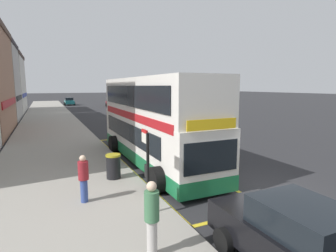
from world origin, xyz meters
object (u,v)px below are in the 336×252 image
at_px(parked_car_navy_across, 134,107).
at_px(pedestrian_waiting_near_sign, 152,216).
at_px(double_decker_bus, 152,123).
at_px(litter_bin, 113,166).
at_px(parked_car_teal_kerbside, 69,101).
at_px(parked_car_maroon_distant, 112,103).
at_px(bus_stop_sign, 147,165).
at_px(parked_car_black_far, 299,240).
at_px(pedestrian_further_back, 84,177).

relative_size(parked_car_navy_across, pedestrian_waiting_near_sign, 2.37).
xyz_separation_m(double_decker_bus, parked_car_navy_across, (7.16, 26.10, -1.26)).
bearing_deg(litter_bin, parked_car_teal_kerbside, 87.29).
bearing_deg(parked_car_maroon_distant, pedestrian_waiting_near_sign, -102.41).
distance_m(bus_stop_sign, parked_car_teal_kerbside, 53.38).
bearing_deg(bus_stop_sign, parked_car_maroon_distant, 78.23).
height_order(parked_car_black_far, litter_bin, parked_car_black_far).
height_order(bus_stop_sign, parked_car_navy_across, bus_stop_sign).
distance_m(bus_stop_sign, pedestrian_further_back, 2.39).
distance_m(bus_stop_sign, parked_car_maroon_distant, 46.14).
relative_size(parked_car_black_far, parked_car_maroon_distant, 1.00).
relative_size(parked_car_maroon_distant, pedestrian_further_back, 2.62).
relative_size(bus_stop_sign, parked_car_navy_across, 0.61).
bearing_deg(parked_car_black_far, pedestrian_further_back, 122.40).
distance_m(parked_car_teal_kerbside, parked_car_black_far, 57.09).
bearing_deg(parked_car_black_far, parked_car_maroon_distant, 79.66).
xyz_separation_m(double_decker_bus, pedestrian_waiting_near_sign, (-3.00, -7.65, -0.96)).
bearing_deg(pedestrian_further_back, parked_car_navy_across, 69.65).
height_order(parked_car_navy_across, parked_car_teal_kerbside, same).
bearing_deg(bus_stop_sign, parked_car_black_far, -62.19).
bearing_deg(bus_stop_sign, parked_car_navy_across, 73.30).
height_order(bus_stop_sign, parked_car_black_far, bus_stop_sign).
distance_m(double_decker_bus, litter_bin, 3.57).
relative_size(parked_car_navy_across, litter_bin, 4.10).
distance_m(pedestrian_further_back, litter_bin, 2.44).
relative_size(parked_car_navy_across, parked_car_maroon_distant, 1.00).
relative_size(double_decker_bus, parked_car_maroon_distant, 2.62).
xyz_separation_m(parked_car_teal_kerbside, parked_car_maroon_distant, (7.26, -8.17, 0.00)).
bearing_deg(litter_bin, double_decker_bus, 38.71).
xyz_separation_m(parked_car_navy_across, parked_car_maroon_distant, (-0.10, 13.46, 0.00)).
bearing_deg(double_decker_bus, pedestrian_further_back, -135.10).
relative_size(parked_car_navy_across, parked_car_black_far, 1.00).
xyz_separation_m(double_decker_bus, parked_car_black_far, (-0.37, -9.36, -1.26)).
distance_m(parked_car_navy_across, parked_car_teal_kerbside, 22.85).
height_order(double_decker_bus, litter_bin, double_decker_bus).
distance_m(parked_car_teal_kerbside, pedestrian_further_back, 51.86).
bearing_deg(parked_car_teal_kerbside, double_decker_bus, 91.27).
bearing_deg(bus_stop_sign, pedestrian_waiting_near_sign, -107.50).
xyz_separation_m(parked_car_teal_kerbside, pedestrian_waiting_near_sign, (-2.80, -55.38, 0.31)).
height_order(double_decker_bus, parked_car_navy_across, double_decker_bus).
bearing_deg(pedestrian_waiting_near_sign, parked_car_black_far, -33.05).
bearing_deg(parked_car_navy_across, pedestrian_further_back, -110.93).
bearing_deg(double_decker_bus, litter_bin, -141.29).
bearing_deg(bus_stop_sign, parked_car_teal_kerbside, 87.69).
distance_m(parked_car_maroon_distant, litter_bin, 42.71).
height_order(double_decker_bus, parked_car_teal_kerbside, double_decker_bus).
bearing_deg(pedestrian_further_back, parked_car_teal_kerbside, 85.80).
relative_size(double_decker_bus, pedestrian_further_back, 6.86).
distance_m(double_decker_bus, pedestrian_further_back, 5.75).
bearing_deg(parked_car_black_far, pedestrian_waiting_near_sign, 145.24).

